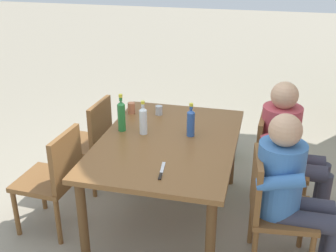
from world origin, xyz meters
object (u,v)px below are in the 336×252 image
object	(u,v)px
bottle_green	(121,115)
person_in_white_shirt	(290,186)
bottle_clear	(143,120)
cup_steel	(159,110)
backpack_by_near_side	(218,140)
chair_near_left	(90,139)
person_in_plaid_shirt	(289,143)
cup_terracotta	(131,108)
dining_table	(168,149)
chair_far_right	(272,205)
chair_near_right	(55,176)
chair_far_left	(273,159)
table_knife	(161,172)
bottle_blue	(191,122)

from	to	relation	value
bottle_green	person_in_white_shirt	bearing A→B (deg)	72.63
bottle_clear	cup_steel	distance (m)	0.43
backpack_by_near_side	bottle_clear	bearing A→B (deg)	-22.62
chair_near_left	person_in_plaid_shirt	size ratio (longest dim) A/B	0.74
cup_terracotta	cup_steel	bearing A→B (deg)	95.48
dining_table	cup_steel	size ratio (longest dim) A/B	18.09
chair_far_right	cup_terracotta	bearing A→B (deg)	-122.28
dining_table	person_in_white_shirt	world-z (taller)	person_in_white_shirt
bottle_green	dining_table	bearing A→B (deg)	78.69
chair_near_right	chair_far_left	bearing A→B (deg)	112.54
cup_terracotta	backpack_by_near_side	xyz separation A→B (m)	(-0.76, 0.72, -0.60)
chair_near_right	bottle_green	size ratio (longest dim) A/B	2.72
dining_table	table_knife	world-z (taller)	table_knife
cup_terracotta	table_knife	size ratio (longest dim) A/B	0.41
backpack_by_near_side	person_in_plaid_shirt	bearing A→B (deg)	37.65
table_knife	backpack_by_near_side	distance (m)	1.84
bottle_clear	chair_near_right	bearing A→B (deg)	-55.93
dining_table	bottle_blue	xyz separation A→B (m)	(-0.12, 0.16, 0.20)
table_knife	chair_far_right	bearing A→B (deg)	101.83
bottle_blue	bottle_green	size ratio (longest dim) A/B	0.88
chair_far_left	bottle_clear	bearing A→B (deg)	-75.21
table_knife	person_in_white_shirt	bearing A→B (deg)	100.93
chair_near_right	chair_near_left	xyz separation A→B (m)	(-0.69, 0.00, 0.00)
chair_far_left	cup_steel	distance (m)	1.09
chair_near_left	chair_near_right	bearing A→B (deg)	-0.00
chair_near_right	bottle_green	world-z (taller)	bottle_green
bottle_blue	chair_near_left	bearing A→B (deg)	-102.42
person_in_plaid_shirt	backpack_by_near_side	bearing A→B (deg)	-142.35
chair_far_right	dining_table	bearing A→B (deg)	-112.76
person_in_plaid_shirt	backpack_by_near_side	world-z (taller)	person_in_plaid_shirt
chair_far_right	person_in_white_shirt	xyz separation A→B (m)	(-0.01, 0.11, 0.17)
person_in_white_shirt	backpack_by_near_side	bearing A→B (deg)	-156.47
bottle_green	cup_steel	bearing A→B (deg)	152.94
dining_table	backpack_by_near_side	world-z (taller)	dining_table
dining_table	backpack_by_near_side	xyz separation A→B (m)	(-1.23, 0.26, -0.47)
chair_near_left	cup_terracotta	size ratio (longest dim) A/B	8.73
bottle_blue	bottle_clear	xyz separation A→B (m)	(0.05, -0.38, 0.00)
chair_far_left	chair_near_right	world-z (taller)	same
chair_far_left	table_knife	size ratio (longest dim) A/B	3.61
chair_near_right	person_in_plaid_shirt	size ratio (longest dim) A/B	0.74
bottle_green	cup_steel	size ratio (longest dim) A/B	3.80
bottle_blue	chair_far_right	bearing A→B (deg)	55.27
person_in_plaid_shirt	cup_terracotta	distance (m)	1.42
chair_near_left	person_in_white_shirt	distance (m)	1.92
chair_near_right	backpack_by_near_side	xyz separation A→B (m)	(-1.58, 1.10, -0.30)
bottle_clear	person_in_plaid_shirt	bearing A→B (deg)	103.25
dining_table	chair_far_right	size ratio (longest dim) A/B	1.75
chair_near_left	backpack_by_near_side	xyz separation A→B (m)	(-0.89, 1.10, -0.30)
person_in_white_shirt	bottle_clear	xyz separation A→B (m)	(-0.41, -1.17, 0.21)
chair_near_right	cup_steel	xyz separation A→B (m)	(-0.84, 0.63, 0.29)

